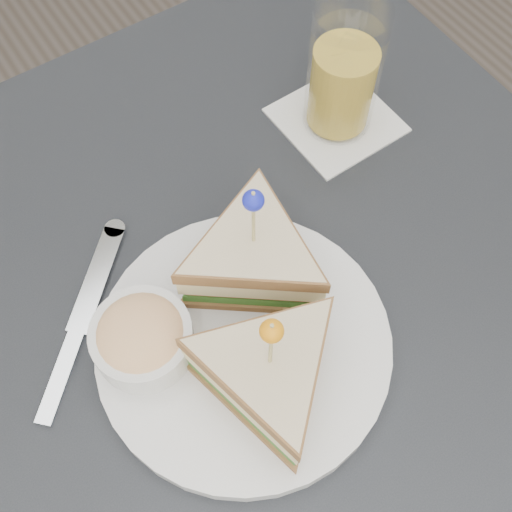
# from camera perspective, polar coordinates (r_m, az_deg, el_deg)

# --- Properties ---
(ground_plane) EXTENTS (3.50, 3.50, 0.00)m
(ground_plane) POSITION_cam_1_polar(r_m,az_deg,el_deg) (1.35, -0.12, -16.95)
(ground_plane) COLOR #3F3833
(table) EXTENTS (0.80, 0.80, 0.75)m
(table) POSITION_cam_1_polar(r_m,az_deg,el_deg) (0.71, -0.23, -5.88)
(table) COLOR black
(table) RESTS_ON ground
(plate_meal) EXTENTS (0.33, 0.33, 0.16)m
(plate_meal) POSITION_cam_1_polar(r_m,az_deg,el_deg) (0.58, -0.92, -5.99)
(plate_meal) COLOR silver
(plate_meal) RESTS_ON table
(cutlery_knife) EXTENTS (0.17, 0.17, 0.01)m
(cutlery_knife) POSITION_cam_1_polar(r_m,az_deg,el_deg) (0.64, -15.38, -5.84)
(cutlery_knife) COLOR silver
(cutlery_knife) RESTS_ON table
(drink_set) EXTENTS (0.13, 0.13, 0.16)m
(drink_set) POSITION_cam_1_polar(r_m,az_deg,el_deg) (0.71, 7.75, 15.47)
(drink_set) COLOR silver
(drink_set) RESTS_ON table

